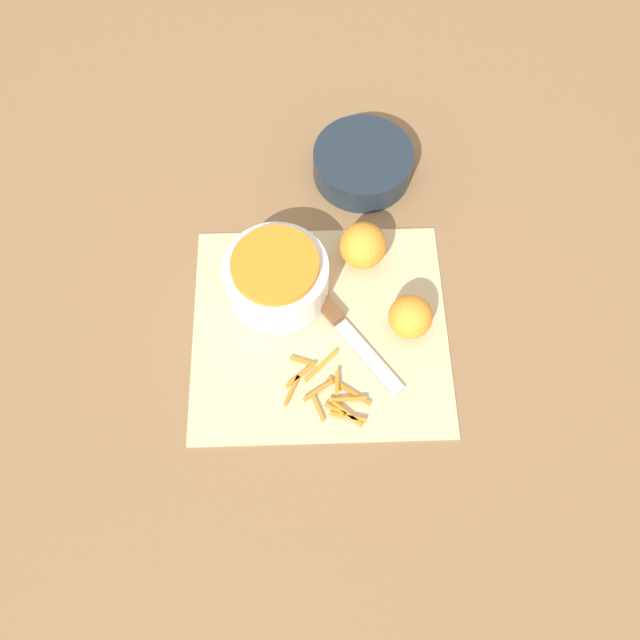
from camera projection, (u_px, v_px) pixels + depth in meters
ground_plane at (320, 330)px, 0.96m from camera, size 4.00×4.00×0.00m
cutting_board at (320, 329)px, 0.96m from camera, size 0.39×0.36×0.01m
bowl_speckled at (276, 277)px, 0.95m from camera, size 0.16×0.16×0.08m
bowl_dark at (363, 163)px, 1.06m from camera, size 0.17×0.17×0.05m
knife at (330, 311)px, 0.96m from camera, size 0.16×0.21×0.02m
orange_left at (410, 316)px, 0.93m from camera, size 0.07×0.07×0.07m
orange_right at (363, 246)px, 0.98m from camera, size 0.07×0.07×0.07m
peel_pile at (328, 391)px, 0.91m from camera, size 0.13×0.12×0.01m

